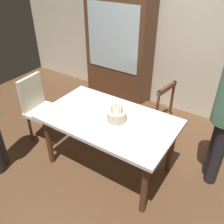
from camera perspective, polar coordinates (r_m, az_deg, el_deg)
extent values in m
plane|color=brown|center=(3.27, -0.75, -12.29)|extent=(6.40, 6.40, 0.00)
cube|color=beige|center=(4.09, 14.51, 17.66)|extent=(6.40, 0.10, 2.60)
cube|color=white|center=(2.79, -0.86, -1.74)|extent=(1.54, 0.91, 0.04)
cylinder|color=#56331E|center=(3.18, -14.61, -6.46)|extent=(0.07, 0.07, 0.71)
cylinder|color=#56331E|center=(2.58, 7.57, -17.25)|extent=(0.07, 0.07, 0.71)
cylinder|color=#56331E|center=(3.58, -6.55, -0.52)|extent=(0.07, 0.07, 0.71)
cylinder|color=#56331E|center=(3.05, 13.67, -8.28)|extent=(0.07, 0.07, 0.71)
cylinder|color=silver|center=(2.73, 1.08, -2.06)|extent=(0.28, 0.28, 0.01)
cylinder|color=beige|center=(2.69, 1.09, -0.94)|extent=(0.22, 0.22, 0.12)
cylinder|color=#E54C4C|center=(2.62, 2.27, 0.27)|extent=(0.01, 0.01, 0.05)
sphere|color=#FFC64C|center=(2.60, 2.28, 0.89)|extent=(0.01, 0.01, 0.01)
cylinder|color=#E54C4C|center=(2.64, 2.41, 0.58)|extent=(0.01, 0.01, 0.05)
sphere|color=#FFC64C|center=(2.62, 2.42, 1.19)|extent=(0.01, 0.01, 0.01)
cylinder|color=#4C7FE5|center=(2.67, 2.24, 0.93)|extent=(0.01, 0.01, 0.05)
sphere|color=#FFC64C|center=(2.65, 2.26, 1.54)|extent=(0.01, 0.01, 0.01)
cylinder|color=yellow|center=(2.69, 1.79, 1.18)|extent=(0.01, 0.01, 0.05)
sphere|color=#FFC64C|center=(2.67, 1.81, 1.79)|extent=(0.01, 0.01, 0.01)
cylinder|color=#66CC72|center=(2.69, 1.05, 1.30)|extent=(0.01, 0.01, 0.05)
sphere|color=#FFC64C|center=(2.67, 1.06, 1.90)|extent=(0.01, 0.01, 0.01)
cylinder|color=#D872CC|center=(2.69, 0.52, 1.22)|extent=(0.01, 0.01, 0.05)
sphere|color=#FFC64C|center=(2.67, 0.53, 1.83)|extent=(0.01, 0.01, 0.01)
cylinder|color=#66CC72|center=(2.67, 0.06, 1.01)|extent=(0.01, 0.01, 0.05)
sphere|color=#FFC64C|center=(2.65, 0.06, 1.62)|extent=(0.01, 0.01, 0.01)
cylinder|color=yellow|center=(2.65, -0.17, 0.71)|extent=(0.01, 0.01, 0.05)
sphere|color=#FFC64C|center=(2.63, -0.17, 1.32)|extent=(0.01, 0.01, 0.01)
cylinder|color=#E54C4C|center=(2.62, -0.03, 0.28)|extent=(0.01, 0.01, 0.05)
sphere|color=#FFC64C|center=(2.60, -0.03, 0.90)|extent=(0.01, 0.01, 0.01)
cylinder|color=#66CC72|center=(2.60, 0.43, 0.01)|extent=(0.01, 0.01, 0.05)
sphere|color=#FFC64C|center=(2.58, 0.44, 0.63)|extent=(0.01, 0.01, 0.01)
cylinder|color=#66CC72|center=(2.59, 1.13, -0.11)|extent=(0.01, 0.01, 0.05)
sphere|color=#FFC64C|center=(2.57, 1.14, 0.52)|extent=(0.01, 0.01, 0.01)
cylinder|color=#D872CC|center=(2.60, 1.75, -0.02)|extent=(0.01, 0.01, 0.05)
sphere|color=#FFC64C|center=(2.58, 1.77, 0.60)|extent=(0.01, 0.01, 0.01)
cylinder|color=white|center=(2.88, -10.19, -0.57)|extent=(0.22, 0.22, 0.01)
cylinder|color=white|center=(2.96, 0.12, 1.05)|extent=(0.22, 0.22, 0.01)
cube|color=silver|center=(2.98, -12.32, 0.43)|extent=(0.18, 0.03, 0.01)
cube|color=silver|center=(3.03, -2.55, 1.78)|extent=(0.18, 0.05, 0.01)
cube|color=silver|center=(2.52, 2.41, -5.61)|extent=(0.18, 0.03, 0.01)
cube|color=#56331E|center=(3.44, 9.00, -0.35)|extent=(0.50, 0.50, 0.05)
cylinder|color=#56331E|center=(3.77, 8.03, -1.32)|extent=(0.04, 0.04, 0.42)
cylinder|color=#56331E|center=(3.54, 4.84, -3.65)|extent=(0.04, 0.04, 0.42)
cylinder|color=#56331E|center=(3.63, 12.40, -3.35)|extent=(0.04, 0.04, 0.42)
cylinder|color=#56331E|center=(3.40, 9.38, -5.94)|extent=(0.04, 0.04, 0.42)
cylinder|color=#56331E|center=(3.37, 13.90, 3.19)|extent=(0.04, 0.04, 0.50)
cylinder|color=#56331E|center=(3.09, 10.55, 0.75)|extent=(0.04, 0.04, 0.50)
cube|color=#56331E|center=(3.12, 12.77, 5.47)|extent=(0.10, 0.40, 0.06)
cube|color=beige|center=(3.56, -15.42, -0.05)|extent=(0.47, 0.47, 0.05)
cylinder|color=#56331E|center=(3.50, -14.68, -5.40)|extent=(0.04, 0.04, 0.42)
cylinder|color=#56331E|center=(3.69, -11.18, -2.58)|extent=(0.04, 0.04, 0.42)
cylinder|color=#56331E|center=(3.71, -18.57, -3.66)|extent=(0.04, 0.04, 0.42)
cylinder|color=#56331E|center=(3.89, -15.06, -1.09)|extent=(0.04, 0.04, 0.42)
cube|color=beige|center=(3.56, -18.37, 4.18)|extent=(0.08, 0.40, 0.50)
cylinder|color=#262328|center=(3.14, 22.97, -7.59)|extent=(0.14, 0.14, 0.84)
cylinder|color=#262328|center=(3.04, 23.43, -9.18)|extent=(0.14, 0.14, 0.84)
cube|color=#56331E|center=(4.27, 1.78, 14.41)|extent=(1.10, 0.44, 1.90)
cube|color=silver|center=(4.02, 0.07, 16.92)|extent=(0.94, 0.01, 1.04)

